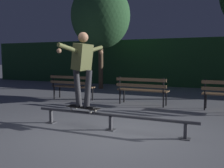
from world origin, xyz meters
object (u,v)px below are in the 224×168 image
(park_bench_leftmost, at_px, (71,85))
(park_bench_left_center, at_px, (142,88))
(tree_far_left, at_px, (101,16))
(grind_rail, at_px, (111,118))
(skateboarder, at_px, (82,63))
(skateboard, at_px, (83,108))

(park_bench_leftmost, relative_size, park_bench_left_center, 1.00)
(park_bench_leftmost, height_order, park_bench_left_center, same)
(tree_far_left, bearing_deg, grind_rail, -62.24)
(skateboarder, relative_size, park_bench_leftmost, 0.96)
(skateboard, height_order, park_bench_left_center, park_bench_left_center)
(grind_rail, xyz_separation_m, park_bench_left_center, (-0.25, 2.92, 0.28))
(grind_rail, distance_m, park_bench_leftmost, 4.05)
(grind_rail, bearing_deg, skateboard, 180.00)
(skateboard, distance_m, tree_far_left, 7.54)
(grind_rail, height_order, skateboard, skateboard)
(park_bench_leftmost, bearing_deg, park_bench_left_center, 0.00)
(skateboard, height_order, skateboarder, skateboarder)
(skateboard, distance_m, skateboarder, 0.94)
(skateboard, xyz_separation_m, park_bench_left_center, (0.40, 2.92, 0.13))
(skateboard, relative_size, skateboarder, 0.51)
(skateboard, bearing_deg, tree_far_left, 113.04)
(skateboarder, bearing_deg, tree_far_left, 113.06)
(grind_rail, distance_m, skateboard, 0.66)
(skateboard, distance_m, park_bench_left_center, 2.95)
(skateboarder, distance_m, park_bench_left_center, 3.05)
(skateboarder, height_order, tree_far_left, tree_far_left)
(grind_rail, height_order, skateboarder, skateboarder)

